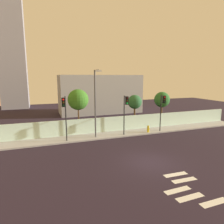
# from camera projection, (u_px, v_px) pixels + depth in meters

# --- Properties ---
(ground_plane) EXTENTS (80.00, 80.00, 0.00)m
(ground_plane) POSITION_uv_depth(u_px,v_px,m) (151.00, 162.00, 16.18)
(ground_plane) COLOR black
(sidewalk) EXTENTS (36.00, 2.40, 0.15)m
(sidewalk) POSITION_uv_depth(u_px,v_px,m) (115.00, 134.00, 23.76)
(sidewalk) COLOR #A2A2A2
(sidewalk) RESTS_ON ground
(perimeter_wall) EXTENTS (36.00, 0.18, 1.80)m
(perimeter_wall) POSITION_uv_depth(u_px,v_px,m) (111.00, 124.00, 24.79)
(perimeter_wall) COLOR silver
(perimeter_wall) RESTS_ON sidewalk
(crosswalk_marking) EXTENTS (3.03, 3.88, 0.01)m
(crosswalk_marking) POSITION_uv_depth(u_px,v_px,m) (187.00, 188.00, 12.45)
(crosswalk_marking) COLOR silver
(crosswalk_marking) RESTS_ON ground
(traffic_light_left) EXTENTS (0.45, 1.18, 4.51)m
(traffic_light_left) POSITION_uv_depth(u_px,v_px,m) (163.00, 105.00, 24.01)
(traffic_light_left) COLOR black
(traffic_light_left) RESTS_ON sidewalk
(traffic_light_center) EXTENTS (0.58, 1.63, 4.73)m
(traffic_light_center) POSITION_uv_depth(u_px,v_px,m) (65.00, 110.00, 19.87)
(traffic_light_center) COLOR black
(traffic_light_center) RESTS_ON sidewalk
(traffic_light_right) EXTENTS (0.39, 1.31, 4.59)m
(traffic_light_right) POSITION_uv_depth(u_px,v_px,m) (126.00, 107.00, 22.30)
(traffic_light_right) COLOR black
(traffic_light_right) RESTS_ON sidewalk
(street_lamp_curbside) EXTENTS (0.61, 2.04, 7.41)m
(street_lamp_curbside) POSITION_uv_depth(u_px,v_px,m) (96.00, 99.00, 21.50)
(street_lamp_curbside) COLOR #4C4C51
(street_lamp_curbside) RESTS_ON sidewalk
(fire_hydrant) EXTENTS (0.44, 0.26, 0.85)m
(fire_hydrant) POSITION_uv_depth(u_px,v_px,m) (148.00, 129.00, 24.35)
(fire_hydrant) COLOR gold
(fire_hydrant) RESTS_ON sidewalk
(roadside_tree_leftmost) EXTENTS (2.53, 2.53, 5.37)m
(roadside_tree_leftmost) POSITION_uv_depth(u_px,v_px,m) (78.00, 100.00, 24.24)
(roadside_tree_leftmost) COLOR brown
(roadside_tree_leftmost) RESTS_ON ground
(roadside_tree_midleft) EXTENTS (1.90, 1.90, 4.45)m
(roadside_tree_midleft) POSITION_uv_depth(u_px,v_px,m) (135.00, 102.00, 26.93)
(roadside_tree_midleft) COLOR brown
(roadside_tree_midleft) RESTS_ON ground
(roadside_tree_midright) EXTENTS (2.19, 2.19, 4.74)m
(roadside_tree_midright) POSITION_uv_depth(u_px,v_px,m) (162.00, 100.00, 28.34)
(roadside_tree_midright) COLOR brown
(roadside_tree_midright) RESTS_ON ground
(low_building_distant) EXTENTS (15.23, 6.00, 7.16)m
(low_building_distant) POSITION_uv_depth(u_px,v_px,m) (100.00, 94.00, 38.23)
(low_building_distant) COLOR #9C9C9C
(low_building_distant) RESTS_ON ground
(tower_on_skyline) EXTENTS (5.34, 5.00, 31.28)m
(tower_on_skyline) POSITION_uv_depth(u_px,v_px,m) (11.00, 34.00, 41.89)
(tower_on_skyline) COLOR gray
(tower_on_skyline) RESTS_ON ground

